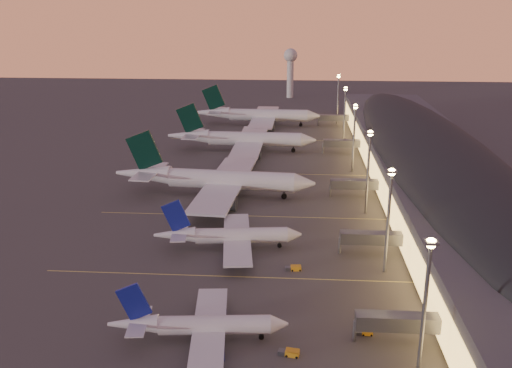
# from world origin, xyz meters

# --- Properties ---
(ground) EXTENTS (700.00, 700.00, 0.00)m
(ground) POSITION_xyz_m (0.00, 0.00, 0.00)
(ground) COLOR #44413F
(airliner_narrow_south) EXTENTS (34.42, 30.87, 12.29)m
(airliner_narrow_south) POSITION_xyz_m (-3.55, -31.72, 3.18)
(airliner_narrow_south) COLOR silver
(airliner_narrow_south) RESTS_ON ground
(airliner_narrow_north) EXTENTS (38.68, 34.76, 13.81)m
(airliner_narrow_north) POSITION_xyz_m (-2.81, 10.91, 3.57)
(airliner_narrow_north) COLOR silver
(airliner_narrow_north) RESTS_ON ground
(airliner_wide_near) EXTENTS (67.63, 61.79, 21.63)m
(airliner_wide_near) POSITION_xyz_m (-12.52, 53.39, 5.57)
(airliner_wide_near) COLOR silver
(airliner_wide_near) RESTS_ON ground
(airliner_wide_mid) EXTENTS (64.40, 58.51, 20.65)m
(airliner_wide_mid) POSITION_xyz_m (-8.94, 113.53, 5.32)
(airliner_wide_mid) COLOR silver
(airliner_wide_mid) RESTS_ON ground
(airliner_wide_far) EXTENTS (65.72, 59.72, 21.07)m
(airliner_wide_far) POSITION_xyz_m (-5.86, 167.49, 5.42)
(airliner_wide_far) COLOR silver
(airliner_wide_far) RESTS_ON ground
(terminal_building) EXTENTS (56.35, 255.00, 17.46)m
(terminal_building) POSITION_xyz_m (61.84, 72.47, 8.78)
(terminal_building) COLOR #49494E
(terminal_building) RESTS_ON ground
(light_masts) EXTENTS (2.20, 217.20, 25.90)m
(light_masts) POSITION_xyz_m (36.00, 65.00, 17.55)
(light_masts) COLOR slate
(light_masts) RESTS_ON ground
(radar_tower) EXTENTS (9.00, 9.00, 32.50)m
(radar_tower) POSITION_xyz_m (10.00, 260.00, 21.87)
(radar_tower) COLOR silver
(radar_tower) RESTS_ON ground
(lane_markings) EXTENTS (90.00, 180.36, 0.00)m
(lane_markings) POSITION_xyz_m (0.00, 40.00, 0.01)
(lane_markings) COLOR #D8C659
(lane_markings) RESTS_ON ground
(baggage_tug_a) EXTENTS (3.22, 1.50, 0.95)m
(baggage_tug_a) POSITION_xyz_m (28.33, -27.56, 0.43)
(baggage_tug_a) COLOR orange
(baggage_tug_a) RESTS_ON ground
(baggage_tug_b) EXTENTS (4.05, 2.18, 1.15)m
(baggage_tug_b) POSITION_xyz_m (13.79, -35.47, 0.52)
(baggage_tug_b) COLOR orange
(baggage_tug_b) RESTS_ON ground
(baggage_tug_c) EXTENTS (3.93, 1.94, 1.13)m
(baggage_tug_c) POSITION_xyz_m (14.34, -0.59, 0.52)
(baggage_tug_c) COLOR orange
(baggage_tug_c) RESTS_ON ground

